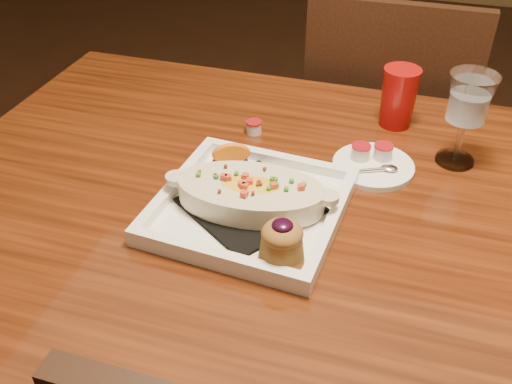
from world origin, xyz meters
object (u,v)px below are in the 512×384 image
(plate, at_px, (253,202))
(red_tumbler, at_px, (398,98))
(goblet, at_px, (468,103))
(chair_far, at_px, (382,142))
(saucer, at_px, (372,163))
(table, at_px, (348,254))

(plate, bearing_deg, red_tumbler, 67.19)
(goblet, bearing_deg, chair_far, 109.59)
(saucer, height_order, red_tumbler, red_tumbler)
(saucer, relative_size, red_tumbler, 1.21)
(table, xyz_separation_m, plate, (-0.15, -0.06, 0.13))
(plate, relative_size, goblet, 1.79)
(saucer, distance_m, red_tumbler, 0.18)
(table, bearing_deg, goblet, 52.39)
(goblet, height_order, red_tumbler, goblet)
(chair_far, bearing_deg, goblet, 109.59)
(table, xyz_separation_m, red_tumbler, (0.03, 0.30, 0.16))
(table, relative_size, red_tumbler, 12.41)
(goblet, xyz_separation_m, saucer, (-0.14, -0.07, -0.11))
(plate, bearing_deg, saucer, 54.02)
(plate, height_order, red_tumbler, red_tumbler)
(table, bearing_deg, plate, -158.42)
(chair_far, xyz_separation_m, plate, (-0.15, -0.69, 0.27))
(red_tumbler, bearing_deg, goblet, -41.20)
(chair_far, relative_size, goblet, 5.37)
(table, bearing_deg, chair_far, 90.00)
(plate, bearing_deg, goblet, 44.50)
(red_tumbler, bearing_deg, saucer, -97.37)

